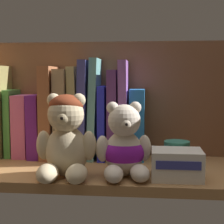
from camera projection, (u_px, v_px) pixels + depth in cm
name	position (u px, v px, depth cm)	size (l,w,h in cm)	color
shelf_board	(107.00, 172.00, 76.61)	(64.21, 26.01, 2.00)	#9E7042
shelf_back_panel	(113.00, 103.00, 88.70)	(66.61, 1.20, 30.33)	brown
book_1	(4.00, 111.00, 88.18)	(2.05, 12.23, 22.32)	#95894E
book_2	(14.00, 122.00, 88.22)	(1.64, 9.69, 16.49)	#459843
book_3	(25.00, 125.00, 87.97)	(3.48, 10.85, 15.22)	#CE5C93
book_4	(39.00, 125.00, 87.59)	(2.76, 12.60, 15.30)	#611C81
book_5	(52.00, 112.00, 86.92)	(2.75, 14.21, 22.07)	#975A37
book_6	(65.00, 113.00, 86.61)	(2.84, 13.05, 21.41)	tan
book_7	(76.00, 112.00, 86.29)	(1.92, 10.74, 22.01)	#CDC078
book_8	(86.00, 109.00, 85.96)	(1.92, 13.66, 23.50)	#3F4291
book_9	(95.00, 108.00, 85.70)	(1.76, 12.16, 23.96)	#68ADA5
book_10	(104.00, 122.00, 85.78)	(1.72, 12.62, 17.46)	#2027C8
book_11	(114.00, 114.00, 85.35)	(2.18, 12.91, 21.20)	#5A306E
book_12	(124.00, 110.00, 84.98)	(1.90, 13.59, 23.43)	#9056AB
book_13	(137.00, 124.00, 84.98)	(3.47, 11.18, 16.74)	#2677C2
teddy_bear_larger	(66.00, 138.00, 68.39)	(11.96, 12.11, 16.43)	beige
teddy_bear_smaller	(124.00, 147.00, 68.92)	(11.03, 11.79, 14.80)	beige
pillar_candle	(177.00, 156.00, 74.05)	(5.39, 5.39, 6.17)	#2D7A66
small_product_box	(177.00, 164.00, 67.68)	(9.66, 7.59, 5.64)	silver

